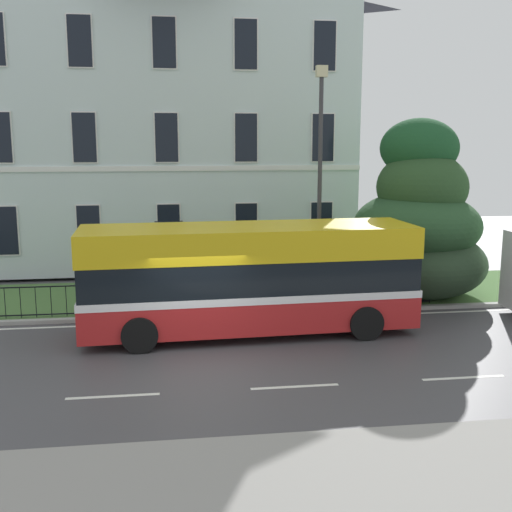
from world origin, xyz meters
TOP-DOWN VIEW (x-y plane):
  - ground_plane at (0.00, 0.94)m, footprint 60.00×56.00m
  - georgian_townhouse at (-0.75, 15.11)m, footprint 15.74×10.43m
  - iron_verge_railing at (-0.75, 4.40)m, footprint 17.13×0.04m
  - evergreen_tree at (7.92, 5.86)m, footprint 4.64×4.54m
  - single_decker_bus at (1.50, 2.35)m, footprint 9.47×2.98m
  - street_lamp_post at (4.22, 5.41)m, footprint 0.36×0.24m
  - litter_bin at (0.45, 5.35)m, footprint 0.55×0.55m

SIDE VIEW (x-z plane):
  - ground_plane at x=0.00m, z-range -0.11..0.07m
  - iron_verge_railing at x=-0.75m, z-range 0.14..1.11m
  - litter_bin at x=0.45m, z-range 0.12..1.25m
  - single_decker_bus at x=1.50m, z-range 0.08..3.18m
  - evergreen_tree at x=7.92m, z-range -0.56..5.68m
  - street_lamp_post at x=4.22m, z-range 0.62..8.30m
  - georgian_townhouse at x=-0.75m, z-range 0.14..12.97m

